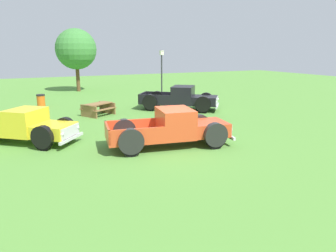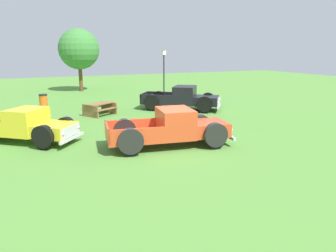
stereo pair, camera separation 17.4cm
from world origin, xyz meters
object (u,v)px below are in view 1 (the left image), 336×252
object	(u,v)px
picnic_table	(98,108)
pickup_truck_foreground	(177,128)
trash_can	(41,101)
pickup_truck_behind_right	(28,127)
oak_tree_east	(76,49)
lamp_post_near	(162,73)
pickup_truck_behind_left	(184,99)

from	to	relation	value
picnic_table	pickup_truck_foreground	bearing A→B (deg)	-79.05
pickup_truck_foreground	trash_can	world-z (taller)	pickup_truck_foreground
pickup_truck_behind_right	picnic_table	world-z (taller)	pickup_truck_behind_right
picnic_table	oak_tree_east	size ratio (longest dim) A/B	0.37
lamp_post_near	pickup_truck_foreground	bearing A→B (deg)	-111.70
lamp_post_near	trash_can	distance (m)	10.00
picnic_table	oak_tree_east	distance (m)	13.44
lamp_post_near	picnic_table	size ratio (longest dim) A/B	1.78
oak_tree_east	pickup_truck_behind_right	bearing A→B (deg)	-106.68
pickup_truck_behind_right	picnic_table	bearing A→B (deg)	48.00
pickup_truck_behind_right	picnic_table	size ratio (longest dim) A/B	2.17
oak_tree_east	pickup_truck_behind_left	bearing A→B (deg)	-70.55
pickup_truck_foreground	trash_can	distance (m)	13.44
pickup_truck_behind_right	oak_tree_east	size ratio (longest dim) A/B	0.81
pickup_truck_foreground	pickup_truck_behind_right	world-z (taller)	pickup_truck_foreground
pickup_truck_behind_left	trash_can	size ratio (longest dim) A/B	5.70
trash_can	oak_tree_east	size ratio (longest dim) A/B	0.15
trash_can	oak_tree_east	bearing A→B (deg)	63.60
pickup_truck_behind_right	picnic_table	distance (m)	6.37
pickup_truck_foreground	picnic_table	distance (m)	8.14
pickup_truck_foreground	trash_can	xyz separation A→B (m)	(-4.63, 12.61, -0.30)
trash_can	lamp_post_near	bearing A→B (deg)	2.86
trash_can	oak_tree_east	world-z (taller)	oak_tree_east
pickup_truck_foreground	pickup_truck_behind_right	distance (m)	6.66
lamp_post_near	trash_can	size ratio (longest dim) A/B	4.31
pickup_truck_behind_left	lamp_post_near	world-z (taller)	lamp_post_near
picnic_table	trash_can	distance (m)	5.56
pickup_truck_foreground	lamp_post_near	distance (m)	14.17
pickup_truck_foreground	pickup_truck_behind_left	bearing A→B (deg)	59.64
pickup_truck_foreground	lamp_post_near	size ratio (longest dim) A/B	1.36
pickup_truck_foreground	trash_can	size ratio (longest dim) A/B	5.86
picnic_table	pickup_truck_behind_left	bearing A→B (deg)	-6.81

